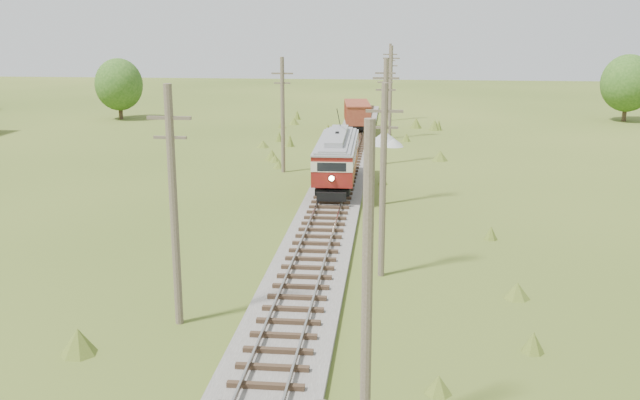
# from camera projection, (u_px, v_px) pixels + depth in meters

# --- Properties ---
(railbed_main) EXTENTS (3.60, 96.00, 0.57)m
(railbed_main) POSITION_uv_depth(u_px,v_px,m) (336.00, 189.00, 47.76)
(railbed_main) COLOR #605B54
(railbed_main) RESTS_ON ground
(streetcar) EXTENTS (2.76, 11.05, 5.02)m
(streetcar) POSITION_uv_depth(u_px,v_px,m) (337.00, 155.00, 47.74)
(streetcar) COLOR black
(streetcar) RESTS_ON ground
(gondola) EXTENTS (3.17, 7.68, 2.48)m
(gondola) POSITION_uv_depth(u_px,v_px,m) (357.00, 114.00, 73.26)
(gondola) COLOR black
(gondola) RESTS_ON ground
(gravel_pile) EXTENTS (3.44, 3.65, 1.25)m
(gravel_pile) POSITION_uv_depth(u_px,v_px,m) (386.00, 139.00, 65.87)
(gravel_pile) COLOR gray
(gravel_pile) RESTS_ON ground
(utility_pole_r_1) EXTENTS (0.30, 0.30, 8.80)m
(utility_pole_r_1) POSITION_uv_depth(u_px,v_px,m) (367.00, 288.00, 18.45)
(utility_pole_r_1) COLOR brown
(utility_pole_r_1) RESTS_ON ground
(utility_pole_r_2) EXTENTS (1.60, 0.30, 8.60)m
(utility_pole_r_2) POSITION_uv_depth(u_px,v_px,m) (383.00, 180.00, 30.97)
(utility_pole_r_2) COLOR brown
(utility_pole_r_2) RESTS_ON ground
(utility_pole_r_3) EXTENTS (1.60, 0.30, 9.00)m
(utility_pole_r_3) POSITION_uv_depth(u_px,v_px,m) (385.00, 131.00, 43.47)
(utility_pole_r_3) COLOR brown
(utility_pole_r_3) RESTS_ON ground
(utility_pole_r_4) EXTENTS (1.60, 0.30, 8.40)m
(utility_pole_r_4) POSITION_uv_depth(u_px,v_px,m) (385.00, 110.00, 56.11)
(utility_pole_r_4) COLOR brown
(utility_pole_r_4) RESTS_ON ground
(utility_pole_r_5) EXTENTS (1.60, 0.30, 8.90)m
(utility_pole_r_5) POSITION_uv_depth(u_px,v_px,m) (391.00, 91.00, 68.55)
(utility_pole_r_5) COLOR brown
(utility_pole_r_5) RESTS_ON ground
(utility_pole_r_6) EXTENTS (1.60, 0.30, 8.70)m
(utility_pole_r_6) POSITION_uv_depth(u_px,v_px,m) (390.00, 81.00, 81.14)
(utility_pole_r_6) COLOR brown
(utility_pole_r_6) RESTS_ON ground
(utility_pole_l_a) EXTENTS (1.60, 0.30, 9.00)m
(utility_pole_l_a) POSITION_uv_depth(u_px,v_px,m) (174.00, 205.00, 25.87)
(utility_pole_l_a) COLOR brown
(utility_pole_l_a) RESTS_ON ground
(utility_pole_l_b) EXTENTS (1.60, 0.30, 8.60)m
(utility_pole_l_b) POSITION_uv_depth(u_px,v_px,m) (283.00, 114.00, 52.97)
(utility_pole_l_b) COLOR brown
(utility_pole_l_b) RESTS_ON ground
(tree_mid_a) EXTENTS (5.46, 5.46, 7.03)m
(tree_mid_a) POSITION_uv_depth(u_px,v_px,m) (119.00, 85.00, 82.40)
(tree_mid_a) COLOR #38281C
(tree_mid_a) RESTS_ON ground
(tree_mid_b) EXTENTS (5.88, 5.88, 7.57)m
(tree_mid_b) POSITION_uv_depth(u_px,v_px,m) (628.00, 83.00, 80.46)
(tree_mid_b) COLOR #38281C
(tree_mid_b) RESTS_ON ground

